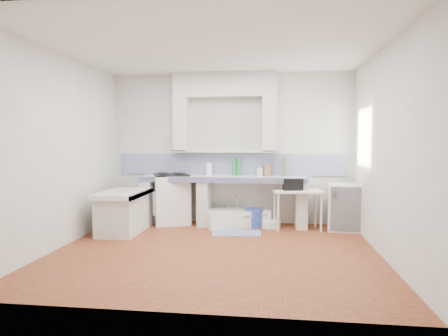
# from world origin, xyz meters

# --- Properties ---
(floor) EXTENTS (4.50, 4.50, 0.00)m
(floor) POSITION_xyz_m (0.00, 0.00, 0.00)
(floor) COLOR brown
(floor) RESTS_ON ground
(ceiling) EXTENTS (4.50, 4.50, 0.00)m
(ceiling) POSITION_xyz_m (0.00, 0.00, 2.80)
(ceiling) COLOR silver
(ceiling) RESTS_ON ground
(wall_back) EXTENTS (4.50, 0.00, 4.50)m
(wall_back) POSITION_xyz_m (0.00, 2.00, 1.40)
(wall_back) COLOR silver
(wall_back) RESTS_ON ground
(wall_front) EXTENTS (4.50, 0.00, 4.50)m
(wall_front) POSITION_xyz_m (0.00, -2.00, 1.40)
(wall_front) COLOR silver
(wall_front) RESTS_ON ground
(wall_left) EXTENTS (0.00, 4.50, 4.50)m
(wall_left) POSITION_xyz_m (-2.25, 0.00, 1.40)
(wall_left) COLOR silver
(wall_left) RESTS_ON ground
(wall_right) EXTENTS (0.00, 4.50, 4.50)m
(wall_right) POSITION_xyz_m (2.25, 0.00, 1.40)
(wall_right) COLOR silver
(wall_right) RESTS_ON ground
(alcove_mass) EXTENTS (1.90, 0.25, 0.45)m
(alcove_mass) POSITION_xyz_m (-0.10, 1.88, 2.58)
(alcove_mass) COLOR silver
(alcove_mass) RESTS_ON ground
(window_frame) EXTENTS (0.35, 0.86, 1.06)m
(window_frame) POSITION_xyz_m (2.42, 1.20, 1.60)
(window_frame) COLOR #332110
(window_frame) RESTS_ON ground
(lace_valance) EXTENTS (0.01, 0.84, 0.24)m
(lace_valance) POSITION_xyz_m (2.28, 1.20, 1.98)
(lace_valance) COLOR white
(lace_valance) RESTS_ON ground
(counter_slab) EXTENTS (3.00, 0.60, 0.08)m
(counter_slab) POSITION_xyz_m (-0.10, 1.70, 0.86)
(counter_slab) COLOR white
(counter_slab) RESTS_ON ground
(counter_lip) EXTENTS (3.00, 0.04, 0.10)m
(counter_lip) POSITION_xyz_m (-0.10, 1.42, 0.86)
(counter_lip) COLOR navy
(counter_lip) RESTS_ON ground
(counter_pier_left) EXTENTS (0.20, 0.55, 0.82)m
(counter_pier_left) POSITION_xyz_m (-1.50, 1.70, 0.41)
(counter_pier_left) COLOR silver
(counter_pier_left) RESTS_ON ground
(counter_pier_mid) EXTENTS (0.20, 0.55, 0.82)m
(counter_pier_mid) POSITION_xyz_m (-0.45, 1.70, 0.41)
(counter_pier_mid) COLOR silver
(counter_pier_mid) RESTS_ON ground
(counter_pier_right) EXTENTS (0.20, 0.55, 0.82)m
(counter_pier_right) POSITION_xyz_m (1.30, 1.70, 0.41)
(counter_pier_right) COLOR silver
(counter_pier_right) RESTS_ON ground
(peninsula_top) EXTENTS (0.70, 1.10, 0.08)m
(peninsula_top) POSITION_xyz_m (-1.70, 0.90, 0.66)
(peninsula_top) COLOR white
(peninsula_top) RESTS_ON ground
(peninsula_base) EXTENTS (0.60, 1.00, 0.62)m
(peninsula_base) POSITION_xyz_m (-1.70, 0.90, 0.31)
(peninsula_base) COLOR silver
(peninsula_base) RESTS_ON ground
(peninsula_lip) EXTENTS (0.04, 1.10, 0.10)m
(peninsula_lip) POSITION_xyz_m (-1.37, 0.90, 0.66)
(peninsula_lip) COLOR navy
(peninsula_lip) RESTS_ON ground
(backsplash) EXTENTS (4.27, 0.03, 0.40)m
(backsplash) POSITION_xyz_m (0.00, 1.99, 1.10)
(backsplash) COLOR navy
(backsplash) RESTS_ON ground
(stove) EXTENTS (0.82, 0.81, 0.90)m
(stove) POSITION_xyz_m (-1.08, 1.72, 0.45)
(stove) COLOR white
(stove) RESTS_ON ground
(sink) EXTENTS (1.26, 1.00, 0.27)m
(sink) POSITION_xyz_m (0.14, 1.67, 0.13)
(sink) COLOR white
(sink) RESTS_ON ground
(side_table) EXTENTS (0.90, 0.59, 0.04)m
(side_table) POSITION_xyz_m (1.22, 1.49, 0.35)
(side_table) COLOR white
(side_table) RESTS_ON ground
(fridge) EXTENTS (0.56, 0.56, 0.80)m
(fridge) POSITION_xyz_m (2.01, 1.58, 0.40)
(fridge) COLOR white
(fridge) RESTS_ON ground
(bucket_red) EXTENTS (0.35, 0.35, 0.25)m
(bucket_red) POSITION_xyz_m (-0.20, 1.66, 0.13)
(bucket_red) COLOR #B44C28
(bucket_red) RESTS_ON ground
(bucket_orange) EXTENTS (0.36, 0.36, 0.29)m
(bucket_orange) POSITION_xyz_m (0.07, 1.58, 0.15)
(bucket_orange) COLOR #D74003
(bucket_orange) RESTS_ON ground
(bucket_blue) EXTENTS (0.41, 0.41, 0.32)m
(bucket_blue) POSITION_xyz_m (0.47, 1.63, 0.16)
(bucket_blue) COLOR #2D48AD
(bucket_blue) RESTS_ON ground
(basin_white) EXTENTS (0.44, 0.44, 0.14)m
(basin_white) POSITION_xyz_m (0.77, 1.59, 0.07)
(basin_white) COLOR white
(basin_white) RESTS_ON ground
(water_bottle_a) EXTENTS (0.11, 0.11, 0.32)m
(water_bottle_a) POSITION_xyz_m (-0.01, 1.85, 0.16)
(water_bottle_a) COLOR silver
(water_bottle_a) RESTS_ON ground
(water_bottle_b) EXTENTS (0.10, 0.10, 0.31)m
(water_bottle_b) POSITION_xyz_m (0.21, 1.85, 0.15)
(water_bottle_b) COLOR silver
(water_bottle_b) RESTS_ON ground
(black_bag) EXTENTS (0.35, 0.23, 0.20)m
(black_bag) POSITION_xyz_m (1.14, 1.44, 0.80)
(black_bag) COLOR black
(black_bag) RESTS_ON side_table
(green_bottle_a) EXTENTS (0.09, 0.09, 0.34)m
(green_bottle_a) POSITION_xyz_m (0.08, 1.85, 1.07)
(green_bottle_a) COLOR #247B33
(green_bottle_a) RESTS_ON counter_slab
(green_bottle_b) EXTENTS (0.09, 0.09, 0.31)m
(green_bottle_b) POSITION_xyz_m (0.16, 1.85, 1.05)
(green_bottle_b) COLOR #247B33
(green_bottle_b) RESTS_ON counter_slab
(knife_block) EXTENTS (0.12, 0.11, 0.22)m
(knife_block) POSITION_xyz_m (0.69, 1.85, 1.01)
(knife_block) COLOR olive
(knife_block) RESTS_ON counter_slab
(cutting_board) EXTENTS (0.02, 0.25, 0.34)m
(cutting_board) POSITION_xyz_m (1.00, 1.85, 1.07)
(cutting_board) COLOR olive
(cutting_board) RESTS_ON counter_slab
(paper_towel) EXTENTS (0.14, 0.14, 0.23)m
(paper_towel) POSITION_xyz_m (-0.39, 1.85, 1.02)
(paper_towel) COLOR white
(paper_towel) RESTS_ON counter_slab
(soap_bottle) EXTENTS (0.12, 0.13, 0.21)m
(soap_bottle) POSITION_xyz_m (0.55, 1.85, 1.00)
(soap_bottle) COLOR white
(soap_bottle) RESTS_ON counter_slab
(rug) EXTENTS (0.83, 0.51, 0.01)m
(rug) POSITION_xyz_m (0.20, 1.07, 0.01)
(rug) COLOR #344382
(rug) RESTS_ON ground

